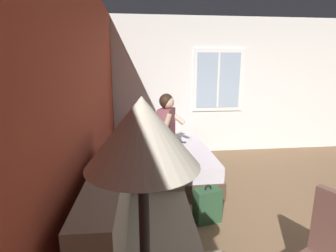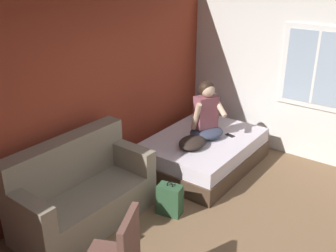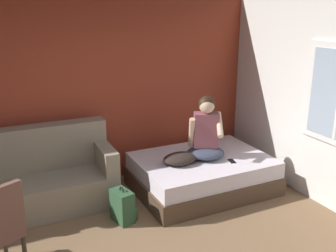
# 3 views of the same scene
# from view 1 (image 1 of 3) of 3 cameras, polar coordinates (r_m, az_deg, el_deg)

# --- Properties ---
(ground_plane) EXTENTS (40.00, 40.00, 0.00)m
(ground_plane) POSITION_cam_1_polar(r_m,az_deg,el_deg) (3.55, 30.96, -19.14)
(ground_plane) COLOR brown
(wall_back_accent) EXTENTS (10.71, 0.16, 2.70)m
(wall_back_accent) POSITION_cam_1_polar(r_m,az_deg,el_deg) (2.43, -19.98, 1.98)
(wall_back_accent) COLOR #993823
(wall_back_accent) RESTS_ON ground
(wall_side_with_window) EXTENTS (0.19, 6.38, 2.70)m
(wall_side_with_window) POSITION_cam_1_polar(r_m,az_deg,el_deg) (5.64, 14.39, 8.33)
(wall_side_with_window) COLOR silver
(wall_side_with_window) RESTS_ON ground
(bed) EXTENTS (1.86, 1.37, 0.48)m
(bed) POSITION_cam_1_polar(r_m,az_deg,el_deg) (4.30, -0.24, -7.96)
(bed) COLOR #4C3828
(bed) RESTS_ON ground
(couch) EXTENTS (1.72, 0.86, 1.04)m
(couch) POSITION_cam_1_polar(r_m,az_deg,el_deg) (2.38, -6.06, -22.80)
(couch) COLOR gray
(couch) RESTS_ON ground
(person_seated) EXTENTS (0.66, 0.62, 0.88)m
(person_seated) POSITION_cam_1_polar(r_m,az_deg,el_deg) (4.16, -0.10, -0.06)
(person_seated) COLOR #383D51
(person_seated) RESTS_ON bed
(backpack) EXTENTS (0.28, 0.33, 0.46)m
(backpack) POSITION_cam_1_polar(r_m,az_deg,el_deg) (3.22, 8.48, -16.71)
(backpack) COLOR #2D5133
(backpack) RESTS_ON ground
(throw_pillow) EXTENTS (0.52, 0.41, 0.14)m
(throw_pillow) POSITION_cam_1_polar(r_m,az_deg,el_deg) (3.85, 1.02, -5.60)
(throw_pillow) COLOR #2D231E
(throw_pillow) RESTS_ON bed
(cell_phone) EXTENTS (0.10, 0.16, 0.01)m
(cell_phone) POSITION_cam_1_polar(r_m,az_deg,el_deg) (4.53, 3.06, -3.56)
(cell_phone) COLOR black
(cell_phone) RESTS_ON bed
(floor_lamp) EXTENTS (0.36, 0.36, 1.70)m
(floor_lamp) POSITION_cam_1_polar(r_m,az_deg,el_deg) (0.85, -5.38, -11.86)
(floor_lamp) COLOR black
(floor_lamp) RESTS_ON ground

